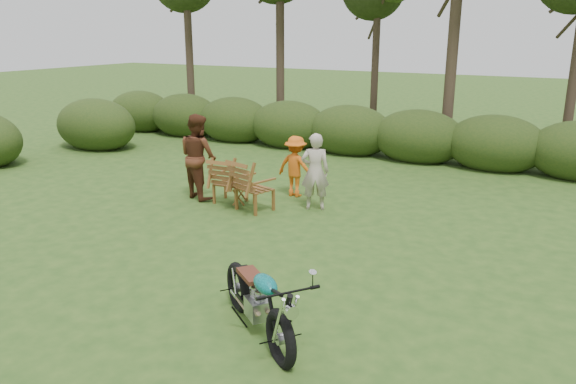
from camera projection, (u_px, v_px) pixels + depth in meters
The scene contains 10 objects.
ground at pixel (232, 287), 7.83m from camera, with size 80.00×80.00×0.00m, color #274818.
tree_line at pixel (453, 15), 14.73m from camera, with size 22.52×11.62×8.14m.
motorcycle at pixel (258, 331), 6.68m from camera, with size 1.91×0.73×1.09m, color #0DAFAB, non-canonical shape.
lawn_chair_right at pixel (255, 210), 11.17m from camera, with size 0.72×0.72×1.04m, color brown, non-canonical shape.
lawn_chair_left at pixel (231, 202), 11.65m from camera, with size 0.66×0.66×0.96m, color brown, non-canonical shape.
side_table at pixel (240, 195), 11.33m from camera, with size 0.45×0.38×0.47m, color brown, non-canonical shape.
cup at pixel (240, 182), 11.22m from camera, with size 0.11×0.11×0.09m, color beige.
adult_a at pixel (315, 209), 11.23m from camera, with size 0.56×0.37×1.54m, color #B9A998.
adult_b at pixel (200, 197), 12.00m from camera, with size 0.87×0.68×1.79m, color #4F2816.
child at pixel (295, 196), 12.11m from camera, with size 0.84×0.48×1.31m, color orange.
Camera 1 is at (4.12, -5.90, 3.47)m, focal length 35.00 mm.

